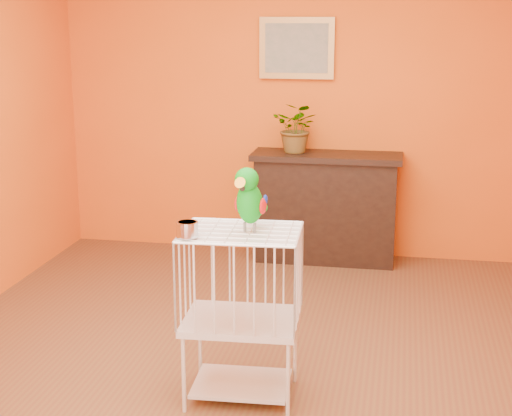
# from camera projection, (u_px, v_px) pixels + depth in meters

# --- Properties ---
(ground) EXTENTS (4.50, 4.50, 0.00)m
(ground) POSITION_uv_depth(u_px,v_px,m) (243.00, 358.00, 4.75)
(ground) COLOR brown
(ground) RESTS_ON ground
(room_shell) EXTENTS (4.50, 4.50, 4.50)m
(room_shell) POSITION_uv_depth(u_px,v_px,m) (242.00, 96.00, 4.36)
(room_shell) COLOR orange
(room_shell) RESTS_ON ground
(console_cabinet) EXTENTS (1.23, 0.44, 0.91)m
(console_cabinet) POSITION_uv_depth(u_px,v_px,m) (325.00, 207.00, 6.53)
(console_cabinet) COLOR black
(console_cabinet) RESTS_ON ground
(potted_plant) EXTENTS (0.47, 0.50, 0.32)m
(potted_plant) POSITION_uv_depth(u_px,v_px,m) (296.00, 134.00, 6.38)
(potted_plant) COLOR #26722D
(potted_plant) RESTS_ON console_cabinet
(framed_picture) EXTENTS (0.62, 0.04, 0.50)m
(framed_picture) POSITION_uv_depth(u_px,v_px,m) (297.00, 48.00, 6.44)
(framed_picture) COLOR #AD7D3D
(framed_picture) RESTS_ON room_shell
(birdcage) EXTENTS (0.63, 0.50, 0.94)m
(birdcage) POSITION_uv_depth(u_px,v_px,m) (241.00, 313.00, 4.17)
(birdcage) COLOR beige
(birdcage) RESTS_ON ground
(feed_cup) EXTENTS (0.11, 0.11, 0.08)m
(feed_cup) POSITION_uv_depth(u_px,v_px,m) (187.00, 229.00, 3.93)
(feed_cup) COLOR silver
(feed_cup) RESTS_ON birdcage
(parrot) EXTENTS (0.18, 0.31, 0.35)m
(parrot) POSITION_uv_depth(u_px,v_px,m) (250.00, 199.00, 4.01)
(parrot) COLOR #59544C
(parrot) RESTS_ON birdcage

